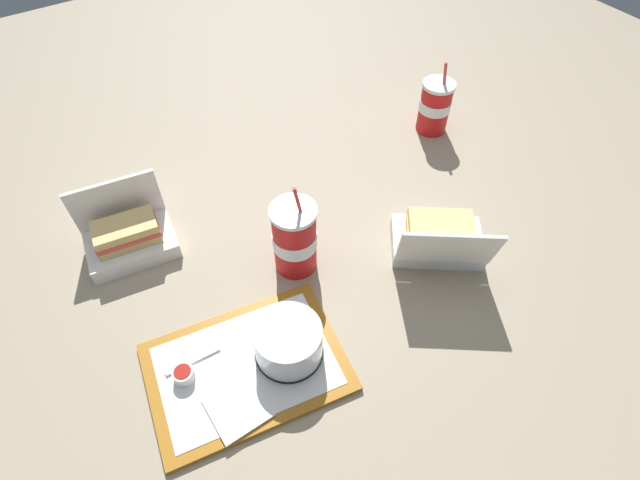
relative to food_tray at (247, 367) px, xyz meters
The scene contains 10 objects.
ground_plane 0.36m from the food_tray, 30.82° to the left, with size 3.20×3.20×0.00m, color gray.
food_tray is the anchor object (origin of this frame).
cake_container 0.10m from the food_tray, 13.67° to the right, with size 0.13×0.13×0.08m.
ketchup_cup 0.12m from the food_tray, 158.63° to the left, with size 0.04×0.04×0.02m.
napkin_stack 0.08m from the food_tray, 127.86° to the right, with size 0.10×0.10×0.00m, color white.
plastic_fork 0.10m from the food_tray, 141.27° to the left, with size 0.11×0.01×0.01m, color white.
clamshell_sandwich_left 0.42m from the food_tray, 100.77° to the left, with size 0.21×0.16×0.17m.
clamshell_sandwich_center 0.51m from the food_tray, ahead, with size 0.27×0.26×0.17m.
soda_cup_center 0.89m from the food_tray, 25.08° to the left, with size 0.09×0.09×0.21m.
soda_cup_corner 0.28m from the food_tray, 37.84° to the left, with size 0.10×0.10×0.24m.
Camera 1 is at (-0.43, -0.62, 0.90)m, focal length 28.00 mm.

